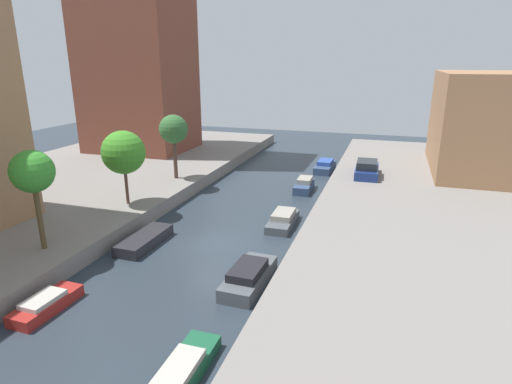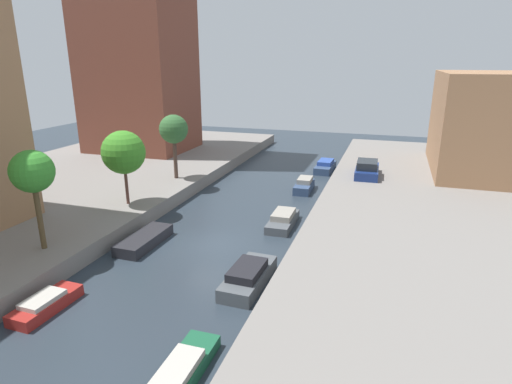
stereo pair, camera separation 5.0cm
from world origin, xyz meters
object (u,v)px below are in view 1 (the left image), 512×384
(street_tree_1, at_px, (32,173))
(moored_boat_right_2, at_px, (249,276))
(apartment_tower_far, at_px, (133,12))
(moored_boat_left_3, at_px, (144,240))
(street_tree_2, at_px, (123,153))
(moored_boat_right_1, at_px, (180,375))
(moored_boat_right_5, at_px, (325,166))
(low_block_right, at_px, (499,123))
(street_tree_3, at_px, (174,130))
(parked_car, at_px, (367,169))
(moored_boat_right_3, at_px, (283,220))
(moored_boat_left_2, at_px, (46,304))
(moored_boat_right_4, at_px, (304,185))

(street_tree_1, xyz_separation_m, moored_boat_right_2, (10.65, 1.36, -4.57))
(apartment_tower_far, xyz_separation_m, moored_boat_left_3, (12.43, -20.05, -14.46))
(street_tree_2, relative_size, moored_boat_right_1, 1.14)
(apartment_tower_far, relative_size, moored_boat_right_5, 6.93)
(low_block_right, height_order, moored_boat_right_2, low_block_right)
(street_tree_1, bearing_deg, street_tree_3, 90.00)
(street_tree_2, relative_size, moored_boat_right_2, 1.17)
(parked_car, bearing_deg, moored_boat_right_3, -113.33)
(street_tree_2, bearing_deg, apartment_tower_far, 118.71)
(apartment_tower_far, relative_size, moored_boat_left_2, 8.57)
(street_tree_1, bearing_deg, moored_boat_left_3, 47.89)
(parked_car, xyz_separation_m, moored_boat_left_2, (-11.70, -23.03, -1.25))
(low_block_right, height_order, moored_boat_right_5, low_block_right)
(street_tree_3, bearing_deg, parked_car, 20.11)
(low_block_right, xyz_separation_m, moored_boat_right_3, (-14.70, -15.32, -4.78))
(apartment_tower_far, distance_m, moored_boat_right_3, 28.17)
(street_tree_1, relative_size, moored_boat_left_2, 1.60)
(moored_boat_left_2, height_order, moored_boat_right_5, moored_boat_right_5)
(moored_boat_right_2, bearing_deg, moored_boat_right_3, 92.47)
(street_tree_2, distance_m, moored_boat_left_2, 12.00)
(parked_car, relative_size, moored_boat_right_2, 1.02)
(street_tree_1, bearing_deg, street_tree_2, 90.00)
(moored_boat_left_2, relative_size, moored_boat_right_3, 0.84)
(low_block_right, relative_size, moored_boat_right_4, 4.01)
(street_tree_3, xyz_separation_m, moored_boat_right_4, (10.07, 2.90, -4.51))
(street_tree_3, distance_m, moored_boat_right_3, 12.34)
(low_block_right, xyz_separation_m, moored_boat_left_2, (-21.91, -27.92, -4.84))
(moored_boat_right_3, bearing_deg, parked_car, 66.67)
(street_tree_2, bearing_deg, moored_boat_left_2, -73.98)
(moored_boat_right_5, bearing_deg, moored_boat_left_2, -105.37)
(moored_boat_right_1, bearing_deg, low_block_right, 64.24)
(street_tree_3, xyz_separation_m, parked_car, (14.81, 5.42, -3.39))
(street_tree_2, distance_m, street_tree_3, 6.82)
(street_tree_3, distance_m, moored_boat_left_2, 18.47)
(moored_boat_right_4, bearing_deg, moored_boat_left_3, -116.41)
(low_block_right, height_order, moored_boat_right_3, low_block_right)
(street_tree_2, distance_m, moored_boat_right_3, 11.25)
(moored_boat_right_2, relative_size, moored_boat_right_4, 1.31)
(street_tree_1, distance_m, moored_boat_right_4, 20.41)
(street_tree_3, distance_m, moored_boat_right_2, 17.32)
(street_tree_1, height_order, moored_boat_right_2, street_tree_1)
(moored_boat_right_3, bearing_deg, moored_boat_right_2, -87.53)
(low_block_right, distance_m, moored_boat_left_2, 35.82)
(moored_boat_right_4, bearing_deg, street_tree_2, -136.05)
(street_tree_3, distance_m, moored_boat_right_1, 22.81)
(street_tree_1, xyz_separation_m, moored_boat_right_3, (10.31, 9.24, -4.64))
(street_tree_1, bearing_deg, apartment_tower_far, 110.64)
(street_tree_3, height_order, moored_boat_right_1, street_tree_3)
(low_block_right, relative_size, moored_boat_left_2, 4.01)
(street_tree_1, xyz_separation_m, street_tree_3, (0.00, 14.25, -0.07))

